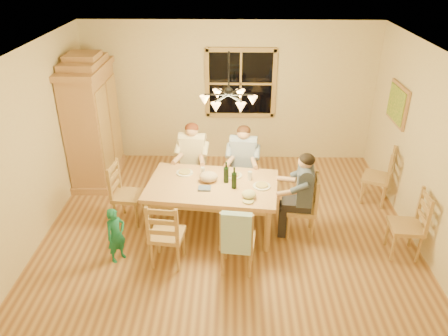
{
  "coord_description": "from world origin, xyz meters",
  "views": [
    {
      "loc": [
        0.06,
        -5.56,
        3.94
      ],
      "look_at": [
        -0.06,
        0.1,
        0.98
      ],
      "focal_mm": 35.0,
      "sensor_mm": 36.0,
      "label": 1
    }
  ],
  "objects_px": {
    "chair_end_left": "(129,204)",
    "wine_bottle_a": "(226,172)",
    "armoire": "(93,124)",
    "chair_end_right": "(300,217)",
    "chandelier": "(229,98)",
    "chair_spare_back": "(375,185)",
    "wine_bottle_b": "(234,178)",
    "adult_woman": "(192,151)",
    "chair_far_right": "(242,183)",
    "chair_spare_front": "(404,236)",
    "adult_plaid_man": "(243,154)",
    "child": "(116,235)",
    "chair_near_right": "(238,249)",
    "dining_table": "(212,190)",
    "chair_far_left": "(193,180)",
    "adult_slate_man": "(303,185)",
    "chair_near_left": "(168,244)"
  },
  "relations": [
    {
      "from": "adult_woman",
      "to": "chair_spare_back",
      "type": "distance_m",
      "value": 3.1
    },
    {
      "from": "dining_table",
      "to": "wine_bottle_a",
      "type": "xyz_separation_m",
      "value": [
        0.2,
        0.06,
        0.26
      ]
    },
    {
      "from": "chandelier",
      "to": "wine_bottle_b",
      "type": "xyz_separation_m",
      "value": [
        0.09,
        -0.09,
        -1.15
      ]
    },
    {
      "from": "chair_end_right",
      "to": "adult_plaid_man",
      "type": "height_order",
      "value": "adult_plaid_man"
    },
    {
      "from": "wine_bottle_b",
      "to": "child",
      "type": "bearing_deg",
      "value": -156.52
    },
    {
      "from": "dining_table",
      "to": "chair_near_right",
      "type": "bearing_deg",
      "value": -68.52
    },
    {
      "from": "child",
      "to": "chair_spare_back",
      "type": "xyz_separation_m",
      "value": [
        3.96,
        1.62,
        -0.1
      ]
    },
    {
      "from": "child",
      "to": "chair_spare_back",
      "type": "relative_size",
      "value": 0.82
    },
    {
      "from": "adult_plaid_man",
      "to": "chair_far_left",
      "type": "bearing_deg",
      "value": 0.0
    },
    {
      "from": "armoire",
      "to": "adult_woman",
      "type": "height_order",
      "value": "armoire"
    },
    {
      "from": "dining_table",
      "to": "chair_far_right",
      "type": "distance_m",
      "value": 1.03
    },
    {
      "from": "chair_far_right",
      "to": "chair_end_right",
      "type": "distance_m",
      "value": 1.31
    },
    {
      "from": "chair_far_left",
      "to": "wine_bottle_b",
      "type": "distance_m",
      "value": 1.4
    },
    {
      "from": "wine_bottle_a",
      "to": "chair_near_right",
      "type": "bearing_deg",
      "value": -80.44
    },
    {
      "from": "chair_far_left",
      "to": "chair_near_right",
      "type": "bearing_deg",
      "value": 117.9
    },
    {
      "from": "adult_plaid_man",
      "to": "chair_spare_back",
      "type": "distance_m",
      "value": 2.28
    },
    {
      "from": "chair_end_right",
      "to": "chair_spare_back",
      "type": "distance_m",
      "value": 1.68
    },
    {
      "from": "child",
      "to": "adult_woman",
      "type": "bearing_deg",
      "value": 11.88
    },
    {
      "from": "dining_table",
      "to": "chair_spare_back",
      "type": "height_order",
      "value": "chair_spare_back"
    },
    {
      "from": "wine_bottle_a",
      "to": "child",
      "type": "bearing_deg",
      "value": -149.81
    },
    {
      "from": "chandelier",
      "to": "chair_spare_back",
      "type": "height_order",
      "value": "chandelier"
    },
    {
      "from": "armoire",
      "to": "chair_spare_front",
      "type": "relative_size",
      "value": 2.32
    },
    {
      "from": "chair_end_right",
      "to": "child",
      "type": "height_order",
      "value": "chair_end_right"
    },
    {
      "from": "chandelier",
      "to": "chair_far_right",
      "type": "xyz_separation_m",
      "value": [
        0.23,
        0.86,
        -1.77
      ]
    },
    {
      "from": "chair_end_right",
      "to": "chair_spare_back",
      "type": "relative_size",
      "value": 1.0
    },
    {
      "from": "chair_end_left",
      "to": "chair_end_right",
      "type": "bearing_deg",
      "value": 90.0
    },
    {
      "from": "chandelier",
      "to": "chair_near_left",
      "type": "height_order",
      "value": "chandelier"
    },
    {
      "from": "chair_end_left",
      "to": "wine_bottle_a",
      "type": "bearing_deg",
      "value": 93.07
    },
    {
      "from": "armoire",
      "to": "chair_near_right",
      "type": "xyz_separation_m",
      "value": [
        2.56,
        -2.53,
        -0.75
      ]
    },
    {
      "from": "armoire",
      "to": "chair_far_right",
      "type": "relative_size",
      "value": 2.32
    },
    {
      "from": "wine_bottle_b",
      "to": "adult_woman",
      "type": "bearing_deg",
      "value": 123.32
    },
    {
      "from": "adult_plaid_man",
      "to": "chair_near_left",
      "type": "bearing_deg",
      "value": 64.8
    },
    {
      "from": "adult_slate_man",
      "to": "chair_spare_front",
      "type": "xyz_separation_m",
      "value": [
        1.37,
        -0.44,
        -0.54
      ]
    },
    {
      "from": "armoire",
      "to": "chair_spare_back",
      "type": "height_order",
      "value": "armoire"
    },
    {
      "from": "chair_far_right",
      "to": "chair_end_left",
      "type": "xyz_separation_m",
      "value": [
        -1.78,
        -0.7,
        0.0
      ]
    },
    {
      "from": "armoire",
      "to": "chair_end_right",
      "type": "bearing_deg",
      "value": -26.36
    },
    {
      "from": "child",
      "to": "adult_plaid_man",
      "type": "bearing_deg",
      "value": -7.33
    },
    {
      "from": "chair_far_right",
      "to": "wine_bottle_b",
      "type": "xyz_separation_m",
      "value": [
        -0.15,
        -0.96,
        0.62
      ]
    },
    {
      "from": "chair_end_left",
      "to": "chair_spare_front",
      "type": "distance_m",
      "value": 4.06
    },
    {
      "from": "adult_slate_man",
      "to": "chair_spare_front",
      "type": "bearing_deg",
      "value": -101.38
    },
    {
      "from": "armoire",
      "to": "chair_far_right",
      "type": "height_order",
      "value": "armoire"
    },
    {
      "from": "wine_bottle_b",
      "to": "chair_spare_front",
      "type": "relative_size",
      "value": 0.33
    },
    {
      "from": "chandelier",
      "to": "dining_table",
      "type": "bearing_deg",
      "value": 176.7
    },
    {
      "from": "chair_spare_front",
      "to": "chair_far_left",
      "type": "bearing_deg",
      "value": 68.05
    },
    {
      "from": "chandelier",
      "to": "chair_far_right",
      "type": "bearing_deg",
      "value": 74.85
    },
    {
      "from": "chandelier",
      "to": "chair_spare_front",
      "type": "distance_m",
      "value": 3.08
    },
    {
      "from": "adult_woman",
      "to": "adult_plaid_man",
      "type": "relative_size",
      "value": 1.0
    },
    {
      "from": "armoire",
      "to": "chair_end_right",
      "type": "distance_m",
      "value": 3.98
    },
    {
      "from": "chair_far_right",
      "to": "child",
      "type": "distance_m",
      "value": 2.4
    },
    {
      "from": "dining_table",
      "to": "chair_near_left",
      "type": "xyz_separation_m",
      "value": [
        -0.57,
        -0.84,
        -0.36
      ]
    }
  ]
}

